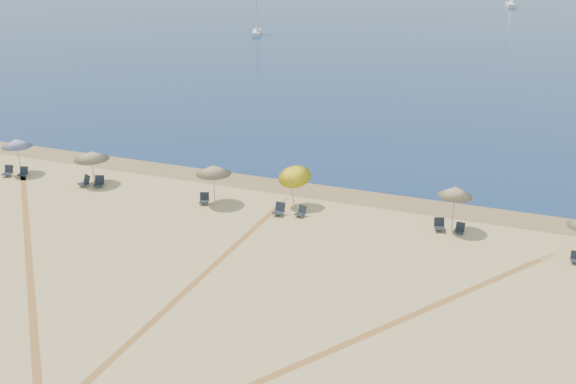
% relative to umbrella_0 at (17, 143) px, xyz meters
% --- Properties ---
extents(wet_sand, '(500.00, 500.00, 0.00)m').
position_rel_umbrella_0_xyz_m(wet_sand, '(20.08, 4.23, -2.19)').
color(wet_sand, olive).
rests_on(wet_sand, ground).
extents(umbrella_0, '(2.08, 2.08, 2.54)m').
position_rel_umbrella_0_xyz_m(umbrella_0, '(0.00, 0.00, 0.00)').
color(umbrella_0, gray).
rests_on(umbrella_0, ground).
extents(umbrella_1, '(2.33, 2.33, 2.30)m').
position_rel_umbrella_0_xyz_m(umbrella_1, '(6.08, 0.15, -0.24)').
color(umbrella_1, gray).
rests_on(umbrella_1, ground).
extents(umbrella_2, '(2.22, 2.22, 2.51)m').
position_rel_umbrella_0_xyz_m(umbrella_2, '(15.23, 0.02, -0.03)').
color(umbrella_2, gray).
rests_on(umbrella_2, ground).
extents(umbrella_3, '(2.04, 2.08, 2.78)m').
position_rel_umbrella_0_xyz_m(umbrella_3, '(20.06, 1.33, -0.09)').
color(umbrella_3, gray).
rests_on(umbrella_3, ground).
extents(umbrella_4, '(1.95, 1.95, 2.65)m').
position_rel_umbrella_0_xyz_m(umbrella_4, '(29.71, 1.28, 0.11)').
color(umbrella_4, gray).
rests_on(umbrella_4, ground).
extents(chair_0, '(0.73, 0.81, 0.73)m').
position_rel_umbrella_0_xyz_m(chair_0, '(-0.38, -0.82, -1.88)').
color(chair_0, black).
rests_on(chair_0, ground).
extents(chair_1, '(0.75, 0.81, 0.68)m').
position_rel_umbrella_0_xyz_m(chair_1, '(0.72, -0.56, -1.90)').
color(chair_1, black).
rests_on(chair_1, ground).
extents(chair_2, '(0.82, 0.88, 0.73)m').
position_rel_umbrella_0_xyz_m(chair_2, '(5.86, -0.54, -1.88)').
color(chair_2, black).
rests_on(chair_2, ground).
extents(chair_3, '(0.82, 0.89, 0.74)m').
position_rel_umbrella_0_xyz_m(chair_3, '(6.83, -0.33, -1.87)').
color(chair_3, black).
rests_on(chair_3, ground).
extents(chair_4, '(0.75, 0.81, 0.68)m').
position_rel_umbrella_0_xyz_m(chair_4, '(14.72, -0.39, -1.90)').
color(chair_4, black).
rests_on(chair_4, ground).
extents(chair_5, '(0.63, 0.73, 0.73)m').
position_rel_umbrella_0_xyz_m(chair_5, '(19.73, -0.33, -1.87)').
color(chair_5, black).
rests_on(chair_5, ground).
extents(chair_6, '(0.67, 0.74, 0.63)m').
position_rel_umbrella_0_xyz_m(chair_6, '(21.03, -0.06, -1.92)').
color(chair_6, black).
rests_on(chair_6, ground).
extents(chair_7, '(0.77, 0.83, 0.70)m').
position_rel_umbrella_0_xyz_m(chair_7, '(29.05, 0.88, -1.89)').
color(chair_7, black).
rests_on(chair_7, ground).
extents(chair_8, '(0.52, 0.60, 0.60)m').
position_rel_umbrella_0_xyz_m(chair_8, '(30.19, 0.91, -1.93)').
color(chair_8, black).
rests_on(chair_8, ground).
extents(chair_9, '(0.55, 0.62, 0.59)m').
position_rel_umbrella_0_xyz_m(chair_9, '(36.19, -0.57, -1.94)').
color(chair_9, black).
rests_on(chair_9, ground).
extents(sailboat_0, '(3.02, 5.25, 7.62)m').
position_rel_umbrella_0_xyz_m(sailboat_0, '(-10.89, 67.26, 0.11)').
color(sailboat_0, white).
rests_on(sailboat_0, ocean).
extents(tire_tracks, '(57.25, 41.85, 0.00)m').
position_rel_umbrella_0_xyz_m(tire_tracks, '(18.44, -11.42, -2.20)').
color(tire_tracks, tan).
rests_on(tire_tracks, ground).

